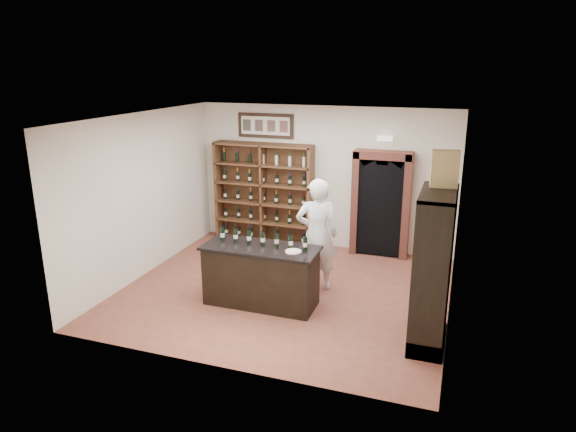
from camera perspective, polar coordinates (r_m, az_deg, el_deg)
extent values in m
plane|color=brown|center=(9.09, -0.36, -8.28)|extent=(5.50, 5.50, 0.00)
plane|color=white|center=(8.28, -0.40, 10.90)|extent=(5.50, 5.50, 0.00)
cube|color=silver|center=(10.88, 4.02, 4.25)|extent=(5.50, 0.04, 3.00)
cube|color=silver|center=(9.80, -15.74, 2.26)|extent=(0.04, 5.00, 3.00)
cube|color=silver|center=(8.11, 18.27, -0.91)|extent=(0.04, 5.00, 3.00)
cube|color=#57301E|center=(11.34, -2.42, 2.71)|extent=(2.20, 0.02, 2.20)
cube|color=#57301E|center=(11.61, -7.67, 2.90)|extent=(0.06, 0.38, 2.20)
cube|color=#57301E|center=(10.84, 2.51, 2.05)|extent=(0.06, 0.38, 2.20)
cube|color=#57301E|center=(11.18, -2.75, 2.50)|extent=(0.04, 0.38, 2.20)
cube|color=#57301E|center=(11.49, -2.68, -2.64)|extent=(2.18, 0.38, 0.04)
cube|color=#57301E|center=(11.35, -2.71, -0.62)|extent=(2.18, 0.38, 0.04)
cube|color=#57301E|center=(11.23, -2.74, 1.45)|extent=(2.18, 0.38, 0.03)
cube|color=#57301E|center=(11.13, -2.77, 3.56)|extent=(2.18, 0.38, 0.04)
cube|color=#57301E|center=(11.04, -2.80, 5.70)|extent=(2.18, 0.38, 0.04)
cube|color=#57301E|center=(10.97, -2.83, 7.87)|extent=(2.18, 0.38, 0.04)
cube|color=black|center=(11.08, -2.51, 10.00)|extent=(1.25, 0.04, 0.52)
cube|color=black|center=(10.58, 10.28, 1.18)|extent=(0.97, 0.29, 2.05)
cube|color=#96483A|center=(10.65, 7.53, 1.50)|extent=(0.14, 0.35, 2.15)
cube|color=#96483A|center=(10.50, 13.04, 1.00)|extent=(0.14, 0.35, 2.15)
cube|color=#96483A|center=(10.34, 10.56, 6.68)|extent=(1.15, 0.35, 0.16)
cube|color=white|center=(10.40, 10.74, 8.46)|extent=(0.30, 0.10, 0.10)
cube|color=black|center=(8.45, -3.02, -6.81)|extent=(1.80, 0.70, 0.94)
cube|color=black|center=(8.26, -3.07, -3.56)|extent=(1.88, 0.78, 0.04)
cylinder|color=black|center=(8.58, -7.30, -2.00)|extent=(0.07, 0.07, 0.21)
cylinder|color=beige|center=(8.59, -7.30, -2.09)|extent=(0.07, 0.07, 0.07)
cylinder|color=black|center=(8.54, -7.34, -1.04)|extent=(0.03, 0.03, 0.09)
cylinder|color=black|center=(8.48, -5.84, -2.17)|extent=(0.07, 0.07, 0.21)
cylinder|color=beige|center=(8.49, -5.84, -2.27)|extent=(0.07, 0.07, 0.07)
cylinder|color=black|center=(8.44, -5.87, -1.21)|extent=(0.03, 0.03, 0.09)
cylinder|color=black|center=(8.39, -4.35, -2.35)|extent=(0.07, 0.07, 0.21)
cylinder|color=beige|center=(8.40, -4.35, -2.45)|extent=(0.07, 0.07, 0.07)
cylinder|color=black|center=(8.34, -4.38, -1.38)|extent=(0.03, 0.03, 0.09)
cylinder|color=black|center=(8.30, -2.83, -2.53)|extent=(0.07, 0.07, 0.21)
cylinder|color=beige|center=(8.31, -2.83, -2.63)|extent=(0.07, 0.07, 0.07)
cylinder|color=black|center=(8.25, -2.85, -1.55)|extent=(0.03, 0.03, 0.09)
cylinder|color=black|center=(8.22, -1.28, -2.72)|extent=(0.07, 0.07, 0.21)
cylinder|color=beige|center=(8.23, -1.27, -2.81)|extent=(0.07, 0.07, 0.07)
cylinder|color=black|center=(8.17, -1.28, -1.72)|extent=(0.03, 0.03, 0.09)
cylinder|color=black|center=(8.14, 0.31, -2.90)|extent=(0.07, 0.07, 0.21)
cylinder|color=beige|center=(8.15, 0.31, -3.00)|extent=(0.07, 0.07, 0.07)
cylinder|color=black|center=(8.10, 0.31, -1.90)|extent=(0.03, 0.03, 0.09)
cylinder|color=black|center=(8.07, 1.93, -3.08)|extent=(0.07, 0.07, 0.21)
cylinder|color=beige|center=(8.08, 1.92, -3.18)|extent=(0.07, 0.07, 0.07)
cylinder|color=black|center=(8.03, 1.94, -2.08)|extent=(0.03, 0.03, 0.09)
cube|color=black|center=(7.39, 17.57, -5.85)|extent=(0.02, 1.20, 2.20)
cube|color=black|center=(6.86, 15.45, -7.44)|extent=(0.48, 0.04, 2.20)
cube|color=black|center=(7.94, 16.07, -4.15)|extent=(0.48, 0.04, 2.20)
cube|color=black|center=(7.07, 16.47, 2.46)|extent=(0.48, 1.20, 0.04)
cube|color=black|center=(7.81, 15.21, -12.35)|extent=(0.48, 1.20, 0.24)
cube|color=black|center=(7.70, 15.34, -10.85)|extent=(0.48, 1.16, 0.03)
cube|color=black|center=(7.47, 15.67, -7.10)|extent=(0.48, 1.16, 0.03)
cube|color=black|center=(7.27, 16.00, -3.12)|extent=(0.48, 1.16, 0.03)
imported|color=white|center=(8.84, 3.22, -2.10)|extent=(0.84, 0.68, 1.98)
cylinder|color=beige|center=(8.01, 0.59, -3.97)|extent=(0.26, 0.26, 0.02)
cube|color=tan|center=(7.28, 17.03, 5.03)|extent=(0.38, 0.19, 0.51)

